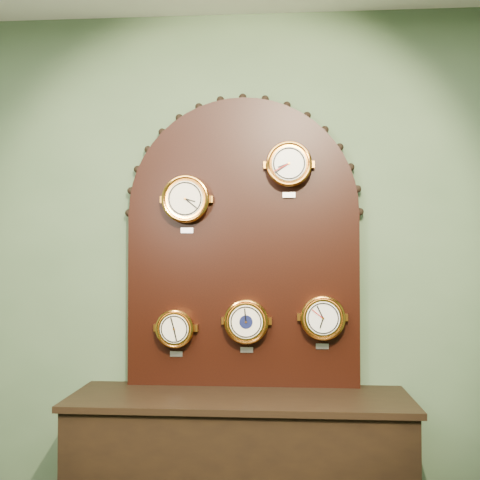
# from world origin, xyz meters

# --- Properties ---
(wall_back) EXTENTS (4.00, 0.00, 4.00)m
(wall_back) POSITION_xyz_m (0.00, 2.50, 1.40)
(wall_back) COLOR #496343
(wall_back) RESTS_ON ground
(display_board) EXTENTS (1.26, 0.06, 1.53)m
(display_board) POSITION_xyz_m (0.00, 2.45, 1.63)
(display_board) COLOR black
(display_board) RESTS_ON shop_counter
(roman_clock) EXTENTS (0.25, 0.08, 0.30)m
(roman_clock) POSITION_xyz_m (-0.29, 2.38, 1.79)
(roman_clock) COLOR orange
(roman_clock) RESTS_ON display_board
(arabic_clock) EXTENTS (0.23, 0.08, 0.28)m
(arabic_clock) POSITION_xyz_m (0.24, 2.38, 1.97)
(arabic_clock) COLOR orange
(arabic_clock) RESTS_ON display_board
(hygrometer) EXTENTS (0.20, 0.08, 0.25)m
(hygrometer) POSITION_xyz_m (-0.34, 2.38, 1.13)
(hygrometer) COLOR orange
(hygrometer) RESTS_ON display_board
(barometer) EXTENTS (0.23, 0.08, 0.28)m
(barometer) POSITION_xyz_m (0.02, 2.38, 1.17)
(barometer) COLOR orange
(barometer) RESTS_ON display_board
(tide_clock) EXTENTS (0.23, 0.08, 0.28)m
(tide_clock) POSITION_xyz_m (0.41, 2.38, 1.19)
(tide_clock) COLOR orange
(tide_clock) RESTS_ON display_board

